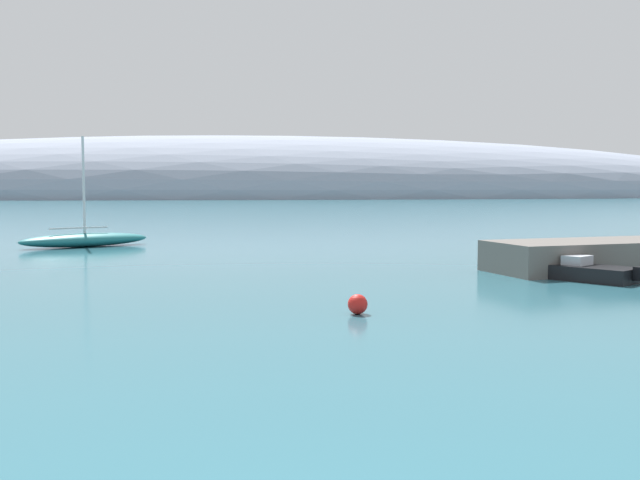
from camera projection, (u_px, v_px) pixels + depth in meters
distant_ridge at (267, 197)px, 246.46m from camera, size 381.86×82.96×40.39m
sailboat_teal_mid_mooring at (85, 239)px, 48.65m from camera, size 8.45×5.69×7.20m
motorboat_black_foreground at (589, 272)px, 31.39m from camera, size 3.71×4.18×1.03m
mooring_buoy_red at (358, 304)px, 23.19m from camera, size 0.63×0.63×0.63m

